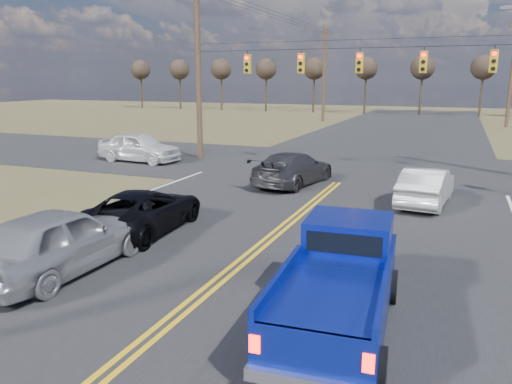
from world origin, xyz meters
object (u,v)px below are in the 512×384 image
at_px(dgrey_car_queue, 293,168).
at_px(cross_car_west, 139,147).
at_px(silver_suv, 60,240).
at_px(black_suv, 144,210).
at_px(white_car_queue, 426,186).
at_px(pickup_truck, 339,283).

bearing_deg(dgrey_car_queue, cross_car_west, -5.99).
distance_m(silver_suv, black_suv, 3.58).
bearing_deg(white_car_queue, black_suv, 46.26).
bearing_deg(pickup_truck, white_car_queue, 81.30).
relative_size(pickup_truck, white_car_queue, 1.18).
relative_size(silver_suv, dgrey_car_queue, 0.96).
bearing_deg(pickup_truck, cross_car_west, 130.88).
distance_m(pickup_truck, white_car_queue, 10.44).
bearing_deg(pickup_truck, silver_suv, 174.15).
xyz_separation_m(white_car_queue, dgrey_car_queue, (-5.61, 1.59, 0.02)).
bearing_deg(white_car_queue, dgrey_car_queue, -10.10).
bearing_deg(black_suv, pickup_truck, 147.74).
xyz_separation_m(pickup_truck, black_suv, (-6.85, 3.80, -0.25)).
xyz_separation_m(silver_suv, white_car_queue, (7.60, 10.18, -0.11)).
xyz_separation_m(black_suv, dgrey_car_queue, (2.10, 8.19, 0.07)).
bearing_deg(dgrey_car_queue, black_suv, 84.92).
height_order(silver_suv, dgrey_car_queue, silver_suv).
height_order(silver_suv, white_car_queue, silver_suv).
bearing_deg(dgrey_car_queue, white_car_queue, 173.51).
xyz_separation_m(silver_suv, cross_car_west, (-7.85, 14.45, 0.01)).
height_order(silver_suv, cross_car_west, cross_car_west).
height_order(white_car_queue, dgrey_car_queue, dgrey_car_queue).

